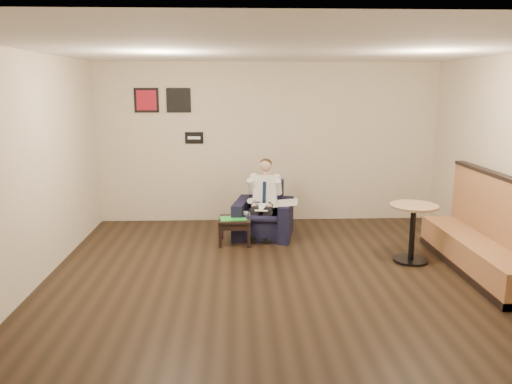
{
  "coord_description": "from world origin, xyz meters",
  "views": [
    {
      "loc": [
        -0.56,
        -5.8,
        2.4
      ],
      "look_at": [
        -0.28,
        1.2,
        0.9
      ],
      "focal_mm": 35.0,
      "sensor_mm": 36.0,
      "label": 1
    }
  ],
  "objects_px": {
    "armchair": "(264,210)",
    "side_table": "(235,231)",
    "smartphone": "(238,216)",
    "green_folder": "(233,218)",
    "banquette": "(480,224)",
    "coffee_mug": "(245,214)",
    "seated_man": "(263,202)",
    "cafe_table": "(412,233)"
  },
  "relations": [
    {
      "from": "seated_man",
      "to": "cafe_table",
      "type": "relative_size",
      "value": 1.47
    },
    {
      "from": "seated_man",
      "to": "banquette",
      "type": "distance_m",
      "value": 3.15
    },
    {
      "from": "coffee_mug",
      "to": "smartphone",
      "type": "relative_size",
      "value": 0.68
    },
    {
      "from": "armchair",
      "to": "side_table",
      "type": "xyz_separation_m",
      "value": [
        -0.46,
        -0.36,
        -0.23
      ]
    },
    {
      "from": "seated_man",
      "to": "side_table",
      "type": "xyz_separation_m",
      "value": [
        -0.44,
        -0.25,
        -0.39
      ]
    },
    {
      "from": "side_table",
      "to": "smartphone",
      "type": "relative_size",
      "value": 3.93
    },
    {
      "from": "seated_man",
      "to": "side_table",
      "type": "height_order",
      "value": "seated_man"
    },
    {
      "from": "seated_man",
      "to": "banquette",
      "type": "height_order",
      "value": "banquette"
    },
    {
      "from": "coffee_mug",
      "to": "smartphone",
      "type": "height_order",
      "value": "coffee_mug"
    },
    {
      "from": "coffee_mug",
      "to": "cafe_table",
      "type": "height_order",
      "value": "cafe_table"
    },
    {
      "from": "armchair",
      "to": "green_folder",
      "type": "height_order",
      "value": "armchair"
    },
    {
      "from": "green_folder",
      "to": "side_table",
      "type": "bearing_deg",
      "value": 31.56
    },
    {
      "from": "seated_man",
      "to": "armchair",
      "type": "bearing_deg",
      "value": 90.0
    },
    {
      "from": "banquette",
      "to": "seated_man",
      "type": "bearing_deg",
      "value": 150.61
    },
    {
      "from": "coffee_mug",
      "to": "side_table",
      "type": "bearing_deg",
      "value": -148.44
    },
    {
      "from": "green_folder",
      "to": "armchair",
      "type": "bearing_deg",
      "value": 37.63
    },
    {
      "from": "smartphone",
      "to": "banquette",
      "type": "xyz_separation_m",
      "value": [
        3.13,
        -1.44,
        0.23
      ]
    },
    {
      "from": "green_folder",
      "to": "seated_man",
      "type": "bearing_deg",
      "value": 29.67
    },
    {
      "from": "armchair",
      "to": "cafe_table",
      "type": "distance_m",
      "value": 2.35
    },
    {
      "from": "coffee_mug",
      "to": "cafe_table",
      "type": "distance_m",
      "value": 2.5
    },
    {
      "from": "armchair",
      "to": "seated_man",
      "type": "xyz_separation_m",
      "value": [
        -0.02,
        -0.11,
        0.16
      ]
    },
    {
      "from": "coffee_mug",
      "to": "cafe_table",
      "type": "relative_size",
      "value": 0.1
    },
    {
      "from": "green_folder",
      "to": "cafe_table",
      "type": "xyz_separation_m",
      "value": [
        2.47,
        -0.89,
        0.0
      ]
    },
    {
      "from": "side_table",
      "to": "green_folder",
      "type": "xyz_separation_m",
      "value": [
        -0.03,
        -0.02,
        0.2
      ]
    },
    {
      "from": "cafe_table",
      "to": "coffee_mug",
      "type": "bearing_deg",
      "value": 156.21
    },
    {
      "from": "green_folder",
      "to": "banquette",
      "type": "height_order",
      "value": "banquette"
    },
    {
      "from": "coffee_mug",
      "to": "smartphone",
      "type": "bearing_deg",
      "value": 160.77
    },
    {
      "from": "green_folder",
      "to": "banquette",
      "type": "xyz_separation_m",
      "value": [
        3.21,
        -1.28,
        0.23
      ]
    },
    {
      "from": "side_table",
      "to": "cafe_table",
      "type": "xyz_separation_m",
      "value": [
        2.45,
        -0.91,
        0.2
      ]
    },
    {
      "from": "armchair",
      "to": "banquette",
      "type": "bearing_deg",
      "value": -20.16
    },
    {
      "from": "seated_man",
      "to": "cafe_table",
      "type": "bearing_deg",
      "value": -18.78
    },
    {
      "from": "seated_man",
      "to": "smartphone",
      "type": "height_order",
      "value": "seated_man"
    },
    {
      "from": "smartphone",
      "to": "cafe_table",
      "type": "relative_size",
      "value": 0.15
    },
    {
      "from": "cafe_table",
      "to": "banquette",
      "type": "bearing_deg",
      "value": -27.86
    },
    {
      "from": "armchair",
      "to": "side_table",
      "type": "bearing_deg",
      "value": -130.88
    },
    {
      "from": "banquette",
      "to": "cafe_table",
      "type": "distance_m",
      "value": 0.86
    },
    {
      "from": "coffee_mug",
      "to": "banquette",
      "type": "height_order",
      "value": "banquette"
    },
    {
      "from": "coffee_mug",
      "to": "banquette",
      "type": "distance_m",
      "value": 3.33
    },
    {
      "from": "seated_man",
      "to": "banquette",
      "type": "bearing_deg",
      "value": -18.23
    },
    {
      "from": "armchair",
      "to": "seated_man",
      "type": "distance_m",
      "value": 0.2
    },
    {
      "from": "cafe_table",
      "to": "side_table",
      "type": "bearing_deg",
      "value": 159.67
    },
    {
      "from": "seated_man",
      "to": "cafe_table",
      "type": "distance_m",
      "value": 2.32
    }
  ]
}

